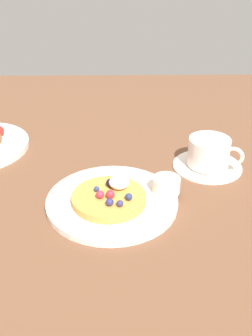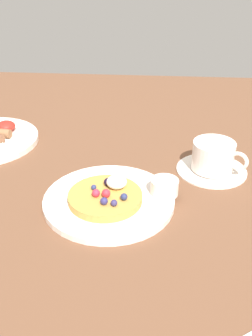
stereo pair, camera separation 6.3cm
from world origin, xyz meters
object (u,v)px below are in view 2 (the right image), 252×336
(syrup_ramekin, at_px, (165,187))
(coffee_cup, at_px, (214,155))
(coffee_saucer, at_px, (211,169))
(pancake_plate, at_px, (109,200))

(syrup_ramekin, bearing_deg, coffee_cup, 47.67)
(syrup_ramekin, relative_size, coffee_cup, 0.47)
(coffee_saucer, bearing_deg, coffee_cup, -28.56)
(syrup_ramekin, distance_m, coffee_cup, 0.15)
(pancake_plate, height_order, syrup_ramekin, syrup_ramekin)
(syrup_ramekin, bearing_deg, pancake_plate, -167.64)
(coffee_cup, bearing_deg, pancake_plate, -146.62)
(pancake_plate, bearing_deg, coffee_cup, 33.38)
(pancake_plate, distance_m, syrup_ramekin, 0.11)
(pancake_plate, xyz_separation_m, coffee_cup, (0.21, 0.14, 0.03))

